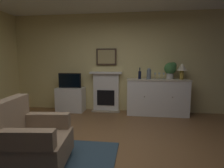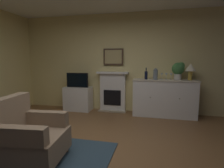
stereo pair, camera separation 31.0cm
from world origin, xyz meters
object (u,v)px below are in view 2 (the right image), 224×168
table_lamp (191,69)px  tv_cabinet (78,99)px  fireplace_unit (113,92)px  potted_plant_small (178,69)px  vase_decorative (155,74)px  wine_bottle (146,75)px  framed_picture (113,57)px  wine_glass_right (171,75)px  tv_set (77,80)px  armchair (29,136)px  sideboard_cabinet (164,98)px  wine_glass_left (162,75)px  wine_glass_center (166,75)px

table_lamp → tv_cabinet: size_ratio=0.53×
fireplace_unit → potted_plant_small: 1.81m
tv_cabinet → vase_decorative: bearing=-1.8°
fireplace_unit → vase_decorative: bearing=-11.3°
wine_bottle → tv_cabinet: wine_bottle is taller
framed_picture → potted_plant_small: size_ratio=1.28×
wine_glass_right → tv_set: wine_glass_right is taller
table_lamp → tv_cabinet: bearing=179.7°
table_lamp → armchair: size_ratio=0.43×
framed_picture → tv_cabinet: framed_picture is taller
tv_cabinet → fireplace_unit: bearing=9.4°
sideboard_cabinet → armchair: bearing=-125.9°
wine_bottle → framed_picture: bearing=164.0°
framed_picture → potted_plant_small: (1.68, -0.18, -0.31)m
table_lamp → vase_decorative: table_lamp is taller
wine_glass_left → tv_set: wine_glass_left is taller
table_lamp → wine_bottle: table_lamp is taller
fireplace_unit → wine_glass_right: (1.51, -0.21, 0.51)m
tv_set → armchair: size_ratio=0.67×
wine_glass_center → potted_plant_small: size_ratio=0.38×
wine_glass_left → wine_glass_right: bearing=6.7°
sideboard_cabinet → wine_glass_left: bearing=-142.4°
tv_cabinet → table_lamp: bearing=-0.3°
wine_bottle → tv_set: wine_bottle is taller
table_lamp → wine_glass_left: 0.68m
table_lamp → armchair: table_lamp is taller
tv_set → wine_glass_right: bearing=-0.6°
tv_cabinet → tv_set: bearing=-90.0°
wine_glass_left → fireplace_unit: bearing=169.6°
framed_picture → tv_set: framed_picture is taller
framed_picture → wine_bottle: (0.91, -0.26, -0.46)m
tv_set → vase_decorative: bearing=-1.1°
table_lamp → wine_glass_center: table_lamp is taller
fireplace_unit → table_lamp: size_ratio=2.75×
wine_glass_right → wine_glass_left: bearing=-173.3°
table_lamp → potted_plant_small: (-0.27, 0.05, -0.02)m
fireplace_unit → armchair: (-0.53, -2.80, -0.17)m
wine_glass_right → armchair: (-2.04, -2.59, -0.67)m
table_lamp → wine_glass_left: table_lamp is taller
wine_glass_left → vase_decorative: 0.15m
armchair → tv_set: bearing=99.7°
framed_picture → sideboard_cabinet: size_ratio=0.35×
table_lamp → tv_set: 2.95m
tv_set → wine_glass_center: bearing=-0.1°
table_lamp → vase_decorative: (-0.81, -0.05, -0.14)m
framed_picture → wine_glass_left: size_ratio=3.33×
tv_set → potted_plant_small: size_ratio=1.44×
framed_picture → wine_glass_left: bearing=-12.3°
sideboard_cabinet → tv_cabinet: size_ratio=2.08×
potted_plant_small → wine_bottle: bearing=-173.9°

